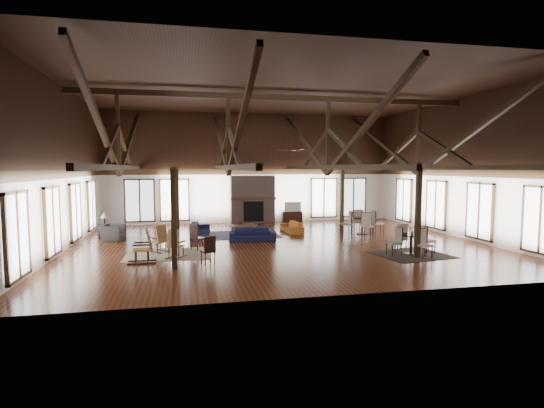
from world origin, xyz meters
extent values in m
plane|color=maroon|center=(0.00, 0.00, 0.00)|extent=(16.00, 16.00, 0.00)
cube|color=black|center=(0.00, 0.00, 6.00)|extent=(16.00, 14.00, 0.02)
cube|color=white|center=(0.00, 7.00, 3.00)|extent=(16.00, 0.02, 6.00)
cube|color=white|center=(0.00, -7.00, 3.00)|extent=(16.00, 0.02, 6.00)
cube|color=white|center=(-8.00, 0.00, 3.00)|extent=(0.02, 14.00, 6.00)
cube|color=white|center=(8.00, 0.00, 3.00)|extent=(0.02, 14.00, 6.00)
cube|color=black|center=(0.00, 0.00, 5.75)|extent=(15.60, 0.18, 0.22)
cube|color=black|center=(-6.00, 0.00, 3.05)|extent=(0.16, 13.70, 0.18)
cube|color=black|center=(-6.00, 0.00, 4.40)|extent=(0.14, 0.14, 2.70)
cube|color=black|center=(-6.00, 3.50, 4.28)|extent=(0.15, 7.07, 3.12)
cube|color=black|center=(-6.00, -3.50, 4.28)|extent=(0.15, 7.07, 3.12)
cube|color=black|center=(-2.00, 0.00, 3.05)|extent=(0.16, 13.70, 0.18)
cube|color=black|center=(-2.00, 0.00, 4.40)|extent=(0.14, 0.14, 2.70)
cube|color=black|center=(-2.00, 3.50, 4.28)|extent=(0.15, 7.07, 3.12)
cube|color=black|center=(-2.00, -3.50, 4.28)|extent=(0.15, 7.07, 3.12)
cube|color=black|center=(2.00, 0.00, 3.05)|extent=(0.16, 13.70, 0.18)
cube|color=black|center=(2.00, 0.00, 4.40)|extent=(0.14, 0.14, 2.70)
cube|color=black|center=(2.00, 3.50, 4.28)|extent=(0.15, 7.07, 3.12)
cube|color=black|center=(2.00, -3.50, 4.28)|extent=(0.15, 7.07, 3.12)
cube|color=black|center=(6.00, 0.00, 3.05)|extent=(0.16, 13.70, 0.18)
cube|color=black|center=(6.00, 0.00, 4.40)|extent=(0.14, 0.14, 2.70)
cube|color=black|center=(6.00, 3.50, 4.28)|extent=(0.15, 7.07, 3.12)
cube|color=black|center=(6.00, -3.50, 4.28)|extent=(0.15, 7.07, 3.12)
cube|color=black|center=(-4.00, -3.50, 1.52)|extent=(0.16, 0.16, 3.05)
cube|color=black|center=(4.00, -3.50, 1.52)|extent=(0.16, 0.16, 3.05)
cube|color=black|center=(-4.00, 3.50, 1.52)|extent=(0.16, 0.16, 3.05)
cube|color=black|center=(4.00, 3.50, 1.52)|extent=(0.16, 0.16, 3.05)
cube|color=#735F58|center=(0.00, 6.68, 1.30)|extent=(2.40, 0.62, 2.60)
cube|color=black|center=(0.00, 6.36, 0.65)|extent=(1.10, 0.06, 1.10)
cube|color=#382311|center=(0.00, 6.40, 1.35)|extent=(2.50, 0.20, 0.12)
cylinder|color=black|center=(0.50, -1.00, 4.05)|extent=(0.04, 0.04, 0.70)
cylinder|color=black|center=(0.50, -1.00, 3.70)|extent=(0.20, 0.20, 0.10)
cube|color=black|center=(0.95, -1.00, 3.70)|extent=(0.70, 0.12, 0.02)
cube|color=black|center=(0.50, -0.55, 3.70)|extent=(0.12, 0.70, 0.02)
cube|color=black|center=(0.05, -1.00, 3.70)|extent=(0.70, 0.12, 0.02)
cube|color=black|center=(0.50, -1.45, 3.70)|extent=(0.12, 0.70, 0.02)
imported|color=#17193F|center=(-0.95, 0.84, 0.28)|extent=(1.95, 0.87, 0.56)
imported|color=#18163E|center=(-3.02, 2.45, 0.30)|extent=(2.09, 0.97, 0.59)
imported|color=#AD6321|center=(1.24, 2.81, 0.25)|extent=(1.74, 0.81, 0.49)
cube|color=brown|center=(-1.07, 2.61, 0.42)|extent=(1.29, 0.86, 0.06)
cube|color=brown|center=(-1.57, 2.41, 0.20)|extent=(0.06, 0.06, 0.39)
cube|color=brown|center=(-1.57, 2.81, 0.20)|extent=(0.06, 0.06, 0.39)
cube|color=brown|center=(-0.57, 2.41, 0.20)|extent=(0.06, 0.06, 0.39)
cube|color=brown|center=(-0.57, 2.81, 0.20)|extent=(0.06, 0.06, 0.39)
imported|color=#B2B2B2|center=(-1.22, 2.69, 0.54)|extent=(0.22, 0.22, 0.17)
imported|color=#2D2D2F|center=(-6.67, 2.24, 0.32)|extent=(1.13, 1.03, 0.65)
cube|color=black|center=(-7.07, 2.78, 0.30)|extent=(0.45, 0.45, 0.60)
cylinder|color=black|center=(-7.07, 2.78, 0.77)|extent=(0.08, 0.08, 0.36)
cone|color=beige|center=(-7.07, 2.78, 1.01)|extent=(0.32, 0.32, 0.26)
cube|color=#9B673B|center=(-4.61, -0.77, 0.37)|extent=(0.59, 0.59, 0.04)
cube|color=#9B673B|center=(-4.49, -0.92, 0.67)|extent=(0.44, 0.39, 0.62)
cube|color=black|center=(-4.75, -0.88, 0.02)|extent=(0.50, 0.62, 0.04)
cube|color=black|center=(-4.47, -0.66, 0.02)|extent=(0.50, 0.62, 0.04)
cube|color=#9B673B|center=(-3.99, -1.82, 0.38)|extent=(0.58, 0.57, 0.05)
cube|color=#9B673B|center=(-4.08, -2.00, 0.68)|extent=(0.46, 0.35, 0.62)
cube|color=black|center=(-4.15, -1.74, 0.02)|extent=(0.39, 0.70, 0.05)
cube|color=black|center=(-3.83, -1.90, 0.02)|extent=(0.39, 0.70, 0.05)
cube|color=#9B673B|center=(-5.04, -2.49, 0.44)|extent=(0.49, 0.51, 0.05)
cube|color=#9B673B|center=(-4.81, -2.48, 0.78)|extent=(0.20, 0.50, 0.72)
cube|color=black|center=(-5.03, -2.69, 0.03)|extent=(0.88, 0.07, 0.05)
cube|color=black|center=(-5.04, -2.28, 0.03)|extent=(0.88, 0.07, 0.05)
cube|color=black|center=(-3.23, -0.67, 0.44)|extent=(0.58, 0.58, 0.05)
cube|color=black|center=(-3.37, -0.80, 0.70)|extent=(0.30, 0.33, 0.54)
cylinder|color=black|center=(-3.23, -0.67, 0.22)|extent=(0.03, 0.03, 0.44)
cube|color=black|center=(-2.99, -3.06, 0.41)|extent=(0.50, 0.50, 0.05)
cube|color=black|center=(-2.92, -3.23, 0.66)|extent=(0.37, 0.17, 0.51)
cylinder|color=black|center=(-2.99, -3.06, 0.21)|extent=(0.03, 0.03, 0.41)
cylinder|color=black|center=(4.10, -2.93, 0.68)|extent=(0.80, 0.80, 0.04)
cylinder|color=black|center=(4.10, -2.93, 0.35)|extent=(0.10, 0.10, 0.66)
cylinder|color=black|center=(4.10, -2.93, 0.02)|extent=(0.48, 0.48, 0.04)
cylinder|color=black|center=(4.28, 1.66, 0.74)|extent=(0.87, 0.87, 0.04)
cylinder|color=black|center=(4.28, 1.66, 0.38)|extent=(0.10, 0.10, 0.72)
cylinder|color=black|center=(4.28, 1.66, 0.02)|extent=(0.52, 0.52, 0.04)
imported|color=#B2B2B2|center=(4.16, -2.89, 0.75)|extent=(0.12, 0.12, 0.09)
imported|color=#B2B2B2|center=(4.28, 1.70, 0.81)|extent=(0.15, 0.15, 0.10)
cube|color=black|center=(2.26, 6.75, 0.28)|extent=(1.13, 0.42, 0.57)
imported|color=#B2B2B2|center=(2.29, 6.75, 0.84)|extent=(0.94, 0.17, 0.54)
cube|color=tan|center=(-4.28, -1.25, 0.01)|extent=(2.91, 2.32, 0.01)
cube|color=#192248|center=(-1.27, 2.56, 0.01)|extent=(3.48, 2.63, 0.01)
cube|color=black|center=(4.06, -3.03, 0.01)|extent=(2.66, 2.49, 0.01)
camera|label=1|loc=(-3.67, -16.35, 3.04)|focal=28.00mm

